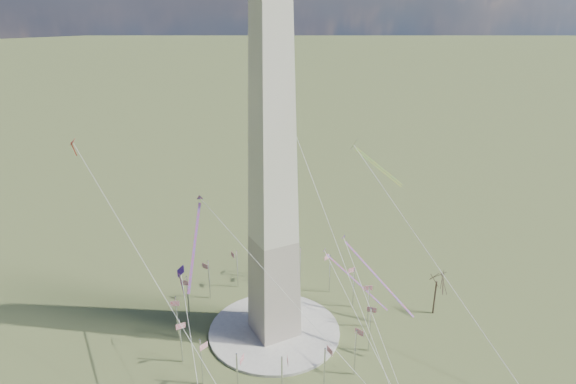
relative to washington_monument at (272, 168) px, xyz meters
name	(u,v)px	position (x,y,z in m)	size (l,w,h in m)	color
ground	(274,332)	(0.00, 0.00, -47.95)	(2000.00, 2000.00, 0.00)	#4E5D2E
plaza	(274,331)	(0.00, 0.00, -47.55)	(36.00, 36.00, 0.80)	beige
washington_monument	(272,168)	(0.00, 0.00, 0.00)	(15.56, 15.56, 100.00)	beige
flagpole_ring	(274,310)	(0.00, 0.00, -40.68)	(54.40, 54.40, 13.00)	silver
tree_near	(437,279)	(44.94, -13.61, -36.53)	(9.16, 9.16, 16.02)	#4D3B2F
kite_delta_black	(357,148)	(33.87, 12.75, -3.18)	(14.18, 14.80, 13.73)	black
kite_diamond_purple	(181,275)	(-23.21, 4.98, -25.81)	(2.08, 3.21, 9.81)	#3D1A79
kite_streamer_left	(367,264)	(20.43, -12.70, -25.63)	(9.04, 21.72, 15.56)	red
kite_streamer_mid	(196,230)	(-19.88, 0.25, -12.17)	(11.14, 19.59, 14.74)	red
kite_streamer_right	(346,272)	(23.20, 0.12, -35.28)	(11.79, 18.47, 14.29)	red
kite_small_red	(73,144)	(-41.10, 31.32, 3.57)	(1.58, 2.27, 4.74)	red
kite_small_white	(256,30)	(14.39, 39.53, 28.70)	(1.20, 2.00, 4.70)	silver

